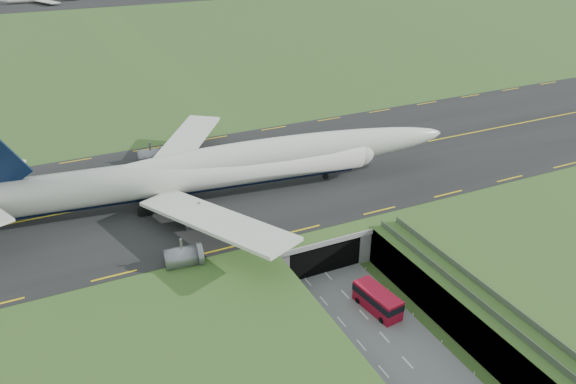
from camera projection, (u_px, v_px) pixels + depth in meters
ground at (352, 303)px, 79.17m from camera, size 900.00×900.00×0.00m
airfield_deck at (353, 286)px, 77.81m from camera, size 800.00×800.00×6.00m
trench_road at (382, 336)px, 73.08m from camera, size 12.00×75.00×0.20m
taxiway at (261, 175)px, 103.01m from camera, size 800.00×44.00×0.18m
tunnel_portal at (300, 229)px, 91.13m from camera, size 17.00×22.30×6.00m
guideway at (520, 335)px, 65.55m from camera, size 3.00×53.00×7.05m
jumbo_jet at (220, 169)px, 93.53m from camera, size 85.73×56.35×18.76m
shuttle_tram at (377, 300)px, 77.08m from camera, size 3.80×7.89×3.10m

